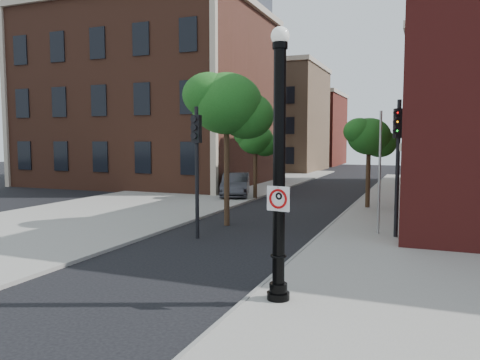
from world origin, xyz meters
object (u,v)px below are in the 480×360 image
at_px(no_parking_sign, 278,199).
at_px(parked_car, 236,185).
at_px(lamppost, 279,179).
at_px(traffic_signal_left, 197,150).
at_px(traffic_signal_right, 398,146).

bearing_deg(no_parking_sign, parked_car, 125.40).
height_order(lamppost, traffic_signal_left, lamppost).
distance_m(lamppost, traffic_signal_left, 7.57).
height_order(parked_car, traffic_signal_left, traffic_signal_left).
distance_m(lamppost, traffic_signal_right, 8.49).
distance_m(traffic_signal_left, traffic_signal_right, 7.47).
xyz_separation_m(lamppost, traffic_signal_right, (2.05, 8.21, 0.64)).
bearing_deg(parked_car, traffic_signal_right, -61.81).
bearing_deg(lamppost, parked_car, 115.23).
relative_size(lamppost, parked_car, 1.30).
xyz_separation_m(no_parking_sign, parked_car, (-8.53, 18.19, -1.68)).
bearing_deg(traffic_signal_right, no_parking_sign, -127.55).
bearing_deg(lamppost, traffic_signal_right, 76.01).
bearing_deg(parked_car, lamppost, -83.60).
distance_m(parked_car, traffic_signal_right, 14.67).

